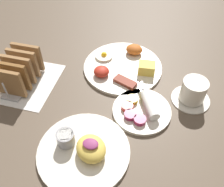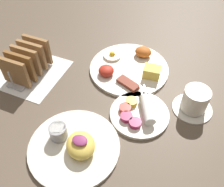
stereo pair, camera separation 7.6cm
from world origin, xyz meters
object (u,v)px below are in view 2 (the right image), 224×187
object	(u,v)px
plate_foreground	(74,145)
coffee_cup	(195,101)
plate_condiments	(139,113)
toast_rack	(27,61)
plate_breakfast	(130,67)

from	to	relation	value
plate_foreground	coffee_cup	xyz separation A→B (m)	(0.27, 0.26, 0.02)
plate_condiments	plate_foreground	size ratio (longest dim) A/B	0.77
plate_condiments	toast_rack	distance (m)	0.41
plate_foreground	coffee_cup	bearing A→B (deg)	44.28
plate_condiments	plate_foreground	world-z (taller)	plate_foreground
plate_breakfast	coffee_cup	distance (m)	0.26
toast_rack	plate_condiments	bearing A→B (deg)	-3.86
plate_breakfast	coffee_cup	size ratio (longest dim) A/B	2.29
plate_condiments	plate_breakfast	bearing A→B (deg)	118.33
toast_rack	coffee_cup	distance (m)	0.55
plate_breakfast	coffee_cup	xyz separation A→B (m)	(0.24, -0.09, 0.03)
plate_breakfast	plate_foreground	distance (m)	0.35
plate_breakfast	plate_foreground	size ratio (longest dim) A/B	1.12
plate_condiments	coffee_cup	xyz separation A→B (m)	(0.14, 0.09, 0.02)
coffee_cup	plate_foreground	bearing A→B (deg)	-135.72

